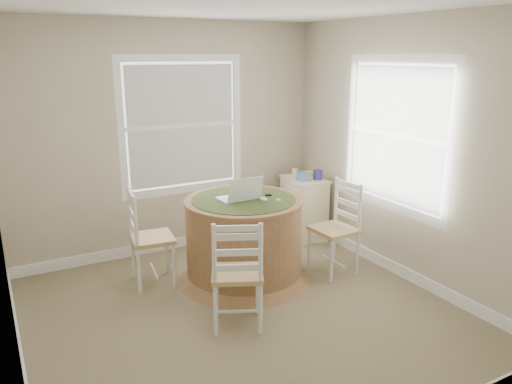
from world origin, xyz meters
TOP-DOWN VIEW (x-y plane):
  - room at (0.17, 0.16)m, footprint 3.64×3.64m
  - round_table at (0.35, 0.66)m, footprint 1.36×1.36m
  - chair_left at (-0.49, 1.02)m, footprint 0.45×0.47m
  - chair_near at (-0.12, -0.12)m, footprint 0.55×0.54m
  - chair_right at (1.24, 0.35)m, footprint 0.42×0.44m
  - laptop at (0.31, 0.67)m, footprint 0.39×0.34m
  - mouse at (0.50, 0.54)m, footprint 0.10×0.12m
  - phone at (0.63, 0.46)m, footprint 0.07×0.10m
  - keys at (0.62, 0.64)m, footprint 0.07×0.07m
  - corner_chest at (1.54, 1.35)m, footprint 0.48×0.62m
  - tissue_box at (1.45, 1.26)m, footprint 0.13×0.13m
  - box_yellow at (1.63, 1.41)m, footprint 0.16×0.11m
  - box_blue at (1.64, 1.22)m, footprint 0.09×0.09m
  - cup_cream at (1.52, 1.52)m, footprint 0.07×0.07m

SIDE VIEW (x-z plane):
  - corner_chest at x=1.54m, z-range 0.00..0.77m
  - round_table at x=0.35m, z-range 0.03..0.89m
  - chair_left at x=-0.49m, z-range 0.00..0.95m
  - chair_near at x=-0.12m, z-range 0.00..0.95m
  - chair_right at x=1.24m, z-range 0.00..0.95m
  - box_yellow at x=1.63m, z-range 0.77..0.83m
  - cup_cream at x=1.52m, z-range 0.77..0.86m
  - tissue_box at x=1.45m, z-range 0.77..0.87m
  - box_blue at x=1.64m, z-range 0.77..0.89m
  - phone at x=0.63m, z-range 0.84..0.85m
  - keys at x=0.62m, z-range 0.84..0.86m
  - mouse at x=0.50m, z-range 0.84..0.88m
  - laptop at x=0.31m, z-range 0.75..1.01m
  - room at x=0.17m, z-range -0.02..2.62m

